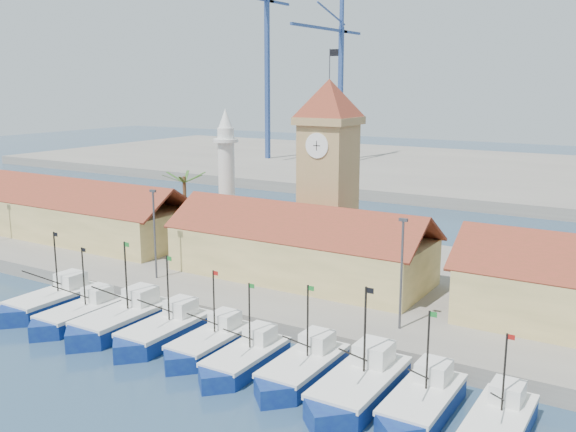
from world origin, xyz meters
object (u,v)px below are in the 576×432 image
Objects in this scene: boat_5 at (244,361)px; minaret at (227,176)px; clock_tower at (328,168)px; boat_0 at (50,302)px.

minaret is at bearing 128.65° from boat_5.
clock_tower is 15.30m from minaret.
boat_5 is 27.22m from clock_tower.
boat_0 is 0.45× the size of clock_tower.
boat_0 is at bearing 177.74° from boat_5.
clock_tower is at bearing 54.22° from boat_0.
clock_tower is (-5.86, 24.08, 11.25)m from boat_5.
minaret reaches higher than boat_5.
boat_0 is 22.59m from boat_5.
boat_5 is at bearing -2.26° from boat_0.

